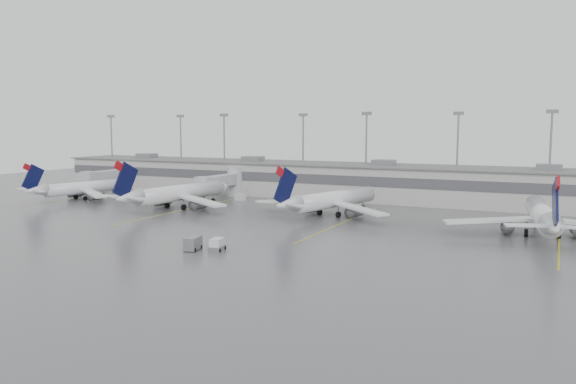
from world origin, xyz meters
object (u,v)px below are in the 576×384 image
at_px(jet_far_right, 543,215).
at_px(baggage_tug, 217,246).
at_px(jet_far_left, 82,188).
at_px(jet_mid_left, 177,193).
at_px(jet_mid_right, 331,199).

xyz_separation_m(jet_far_right, baggage_tug, (-40.10, -30.58, -2.70)).
distance_m(jet_far_left, baggage_tug, 66.86).
distance_m(jet_far_right, baggage_tug, 50.50).
xyz_separation_m(jet_mid_left, jet_mid_right, (32.35, 5.14, -0.15)).
xyz_separation_m(jet_mid_right, baggage_tug, (-2.95, -35.03, -2.56)).
relative_size(jet_mid_right, baggage_tug, 10.67).
height_order(jet_mid_left, jet_far_right, jet_mid_left).
bearing_deg(jet_mid_left, jet_far_right, 6.83).
xyz_separation_m(jet_mid_left, jet_far_right, (69.50, 0.69, -0.01)).
height_order(jet_mid_left, jet_mid_right, jet_mid_left).
bearing_deg(jet_far_right, jet_far_left, 171.90).
bearing_deg(jet_far_right, baggage_tug, -149.86).
bearing_deg(jet_mid_right, jet_far_right, 8.57).
relative_size(jet_far_right, baggage_tug, 11.35).
distance_m(jet_mid_left, jet_mid_right, 32.75).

